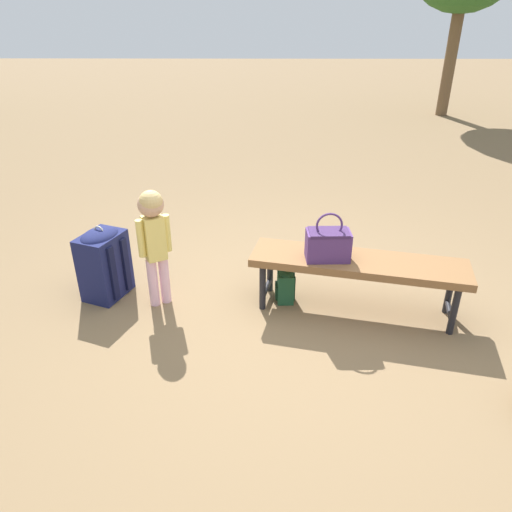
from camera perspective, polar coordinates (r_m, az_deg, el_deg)
ground_plane at (r=3.74m, az=2.83°, el=-7.18°), size 40.00×40.00×0.00m
park_bench at (r=3.68m, az=11.98°, el=-1.17°), size 1.65×0.75×0.45m
handbag at (r=3.57m, az=8.51°, el=1.47°), size 0.33×0.19×0.37m
child_standing at (r=3.67m, az=-12.02°, el=2.95°), size 0.23×0.19×0.95m
backpack_large at (r=4.04m, az=-17.57°, el=-0.59°), size 0.40×0.44×0.62m
backpack_small at (r=3.86m, az=3.49°, el=-3.39°), size 0.16×0.17×0.29m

